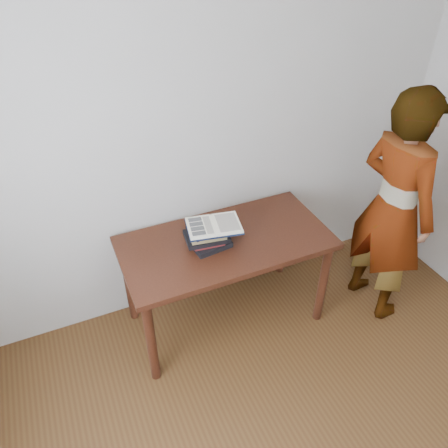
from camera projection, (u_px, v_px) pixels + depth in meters
name	position (u px, v px, depth m)	size (l,w,h in m)	color
room_shell	(409.00, 277.00, 1.15)	(3.54, 3.54, 2.62)	#B3B2AA
desk	(226.00, 252.00, 2.79)	(1.32, 0.66, 0.71)	#3F1D0F
book_stack	(208.00, 237.00, 2.64)	(0.28, 0.21, 0.15)	black
open_book	(214.00, 226.00, 2.59)	(0.36, 0.28, 0.03)	black
reader	(393.00, 210.00, 2.81)	(0.59, 0.39, 1.63)	tan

